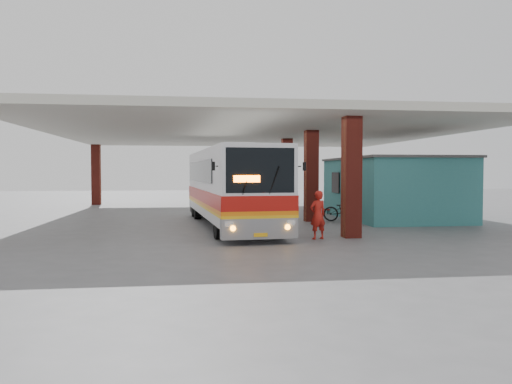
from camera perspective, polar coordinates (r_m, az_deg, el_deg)
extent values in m
plane|color=#515154|center=(20.66, 0.20, -4.27)|extent=(90.00, 90.00, 0.00)
cube|color=maroon|center=(18.28, 10.86, 1.67)|extent=(0.60, 0.60, 4.35)
cube|color=maroon|center=(24.04, 6.33, 1.83)|extent=(0.60, 0.60, 4.35)
cube|color=maroon|center=(29.90, 3.56, 1.93)|extent=(0.60, 0.60, 4.35)
cube|color=maroon|center=(37.94, -17.81, 1.90)|extent=(0.60, 0.60, 4.35)
cube|color=maroon|center=(39.47, 11.31, 1.98)|extent=(0.60, 0.60, 4.35)
cube|color=silver|center=(27.12, -0.62, 6.81)|extent=(21.00, 23.00, 0.30)
cube|color=teal|center=(26.43, 15.30, 0.34)|extent=(5.00, 8.00, 3.00)
cube|color=#4D4D4D|center=(26.43, 15.34, 3.70)|extent=(5.20, 8.20, 0.12)
cube|color=#123330|center=(24.16, 11.16, -0.86)|extent=(0.08, 0.95, 2.10)
cube|color=black|center=(26.98, 9.13, 1.07)|extent=(0.08, 1.20, 1.00)
cube|color=black|center=(26.98, 9.07, 1.07)|extent=(0.04, 1.30, 1.10)
cube|color=silver|center=(21.82, -3.01, 1.07)|extent=(3.49, 12.16, 2.80)
cube|color=silver|center=(20.85, -2.57, 5.14)|extent=(1.45, 3.09, 0.25)
cube|color=gray|center=(16.20, 0.37, -4.13)|extent=(2.54, 0.61, 0.70)
cube|color=#B3120C|center=(21.83, -3.01, -0.37)|extent=(3.53, 12.16, 0.50)
cube|color=orange|center=(21.85, -3.00, -1.19)|extent=(3.53, 12.16, 0.13)
cube|color=yellow|center=(21.86, -3.00, -1.49)|extent=(3.53, 12.16, 0.10)
cube|color=black|center=(15.96, 0.48, 2.50)|extent=(2.25, 0.29, 1.45)
cube|color=black|center=(22.44, -6.52, 2.37)|extent=(0.80, 8.97, 0.90)
cube|color=black|center=(22.83, -0.22, 2.38)|extent=(0.80, 8.97, 0.90)
cube|color=#FF5905|center=(15.81, -1.06, 1.52)|extent=(0.85, 0.12, 0.22)
sphere|color=orange|center=(15.82, -2.65, -4.18)|extent=(0.18, 0.18, 0.18)
sphere|color=orange|center=(16.22, 3.64, -4.02)|extent=(0.18, 0.18, 0.18)
cube|color=yellow|center=(16.01, 0.54, -4.93)|extent=(0.45, 0.07, 0.12)
cylinder|color=black|center=(17.60, -4.21, -3.79)|extent=(0.40, 1.02, 1.00)
cylinder|color=black|center=(18.03, 2.55, -3.64)|extent=(0.40, 1.02, 1.00)
cylinder|color=black|center=(25.21, -6.70, -1.96)|extent=(0.40, 1.02, 1.00)
cylinder|color=black|center=(25.51, -1.92, -1.90)|extent=(0.40, 1.02, 1.00)
cylinder|color=black|center=(26.50, -6.98, -1.75)|extent=(0.40, 1.02, 1.00)
cylinder|color=black|center=(26.78, -2.42, -1.70)|extent=(0.40, 1.02, 1.00)
imported|color=black|center=(24.11, 10.19, -2.05)|extent=(2.22, 1.45, 1.10)
imported|color=red|center=(17.65, 7.08, -2.62)|extent=(0.72, 0.59, 1.71)
cube|color=#AF1712|center=(28.46, 8.30, -1.98)|extent=(0.59, 0.59, 0.07)
cube|color=#AF1712|center=(28.55, 8.64, -1.36)|extent=(0.20, 0.46, 0.67)
cylinder|color=black|center=(28.20, 8.20, -2.31)|extent=(0.03, 0.03, 0.22)
cylinder|color=black|center=(28.42, 8.83, -2.28)|extent=(0.03, 0.03, 0.22)
cylinder|color=black|center=(28.52, 7.77, -2.26)|extent=(0.03, 0.03, 0.22)
cylinder|color=black|center=(28.73, 8.40, -2.23)|extent=(0.03, 0.03, 0.22)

